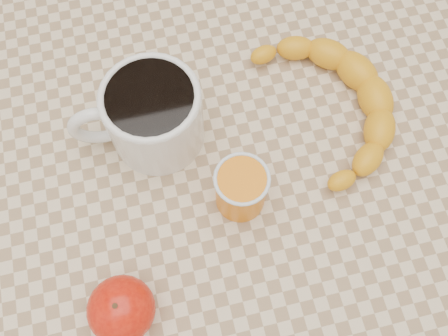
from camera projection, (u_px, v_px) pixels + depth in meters
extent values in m
plane|color=tan|center=(224.00, 273.00, 1.35)|extent=(3.00, 3.00, 0.00)
cube|color=beige|center=(224.00, 179.00, 0.67)|extent=(0.80, 0.80, 0.04)
cube|color=#93714A|center=(224.00, 191.00, 0.71)|extent=(0.74, 0.74, 0.06)
cylinder|color=#93714A|center=(35.00, 129.00, 1.11)|extent=(0.05, 0.05, 0.71)
cylinder|color=#93714A|center=(334.00, 67.00, 1.17)|extent=(0.05, 0.05, 0.71)
cylinder|color=silver|center=(155.00, 117.00, 0.62)|extent=(0.13, 0.13, 0.10)
cylinder|color=black|center=(150.00, 99.00, 0.58)|extent=(0.10, 0.10, 0.01)
torus|color=silver|center=(149.00, 97.00, 0.58)|extent=(0.12, 0.12, 0.01)
torus|color=silver|center=(99.00, 126.00, 0.62)|extent=(0.08, 0.02, 0.08)
cylinder|color=orange|center=(241.00, 189.00, 0.60)|extent=(0.06, 0.06, 0.07)
torus|color=silver|center=(242.00, 179.00, 0.57)|extent=(0.07, 0.07, 0.00)
ellipsoid|color=#A60D05|center=(121.00, 309.00, 0.55)|extent=(0.10, 0.10, 0.07)
cylinder|color=#382311|center=(116.00, 306.00, 0.52)|extent=(0.01, 0.01, 0.01)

